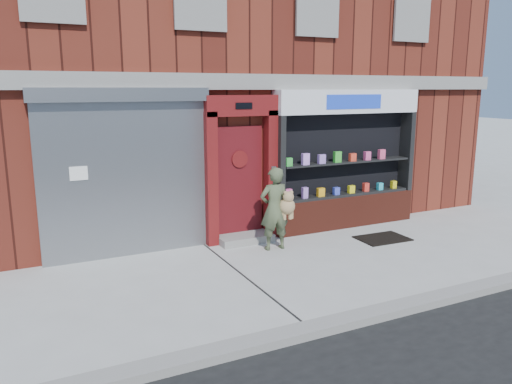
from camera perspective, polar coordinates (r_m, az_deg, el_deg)
ground at (r=9.01m, az=7.72°, el=-7.96°), size 80.00×80.00×0.00m
curb at (r=7.44m, az=17.19°, el=-12.29°), size 60.00×0.30×0.12m
building at (r=13.89m, az=-6.21°, el=15.73°), size 12.00×8.16×8.00m
shutter_bay at (r=9.21m, az=-14.76°, el=3.22°), size 3.10×0.30×3.04m
red_door_bay at (r=9.87m, az=-1.71°, el=2.62°), size 1.52×0.58×2.90m
pharmacy_bay at (r=11.10m, az=10.21°, el=3.02°), size 3.50×0.41×3.00m
woman at (r=9.44m, az=2.27°, el=-1.87°), size 0.69×0.43×1.59m
doormat at (r=10.57m, az=14.26°, el=-5.16°), size 1.04×0.75×0.03m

